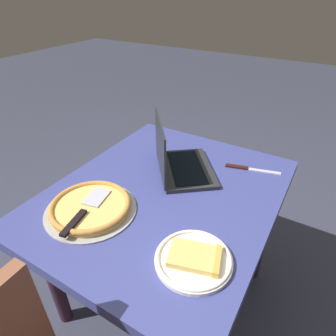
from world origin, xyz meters
TOP-DOWN VIEW (x-y plane):
  - ground_plane at (0.00, 0.00)m, footprint 12.00×12.00m
  - dining_table at (0.00, 0.00)m, footprint 1.03×0.86m
  - laptop at (0.15, 0.03)m, footprint 0.40×0.38m
  - pizza_plate at (-0.26, -0.26)m, footprint 0.24×0.24m
  - pizza_tray at (-0.25, 0.17)m, footprint 0.34×0.34m
  - table_knife at (0.33, -0.24)m, footprint 0.08×0.24m

SIDE VIEW (x-z plane):
  - ground_plane at x=0.00m, z-range 0.00..0.00m
  - dining_table at x=0.00m, z-range 0.26..0.96m
  - table_knife at x=0.33m, z-range 0.70..0.71m
  - pizza_plate at x=-0.26m, z-range 0.70..0.73m
  - pizza_tray at x=-0.25m, z-range 0.70..0.74m
  - laptop at x=0.15m, z-range 0.63..0.88m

